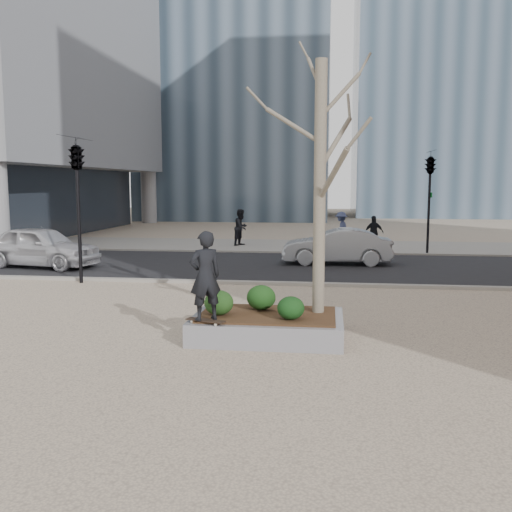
# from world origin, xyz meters

# --- Properties ---
(ground) EXTENTS (120.00, 120.00, 0.00)m
(ground) POSITION_xyz_m (0.00, 0.00, 0.00)
(ground) COLOR #C1AD8E
(ground) RESTS_ON ground
(street) EXTENTS (60.00, 8.00, 0.02)m
(street) POSITION_xyz_m (0.00, 10.00, 0.01)
(street) COLOR black
(street) RESTS_ON ground
(far_sidewalk) EXTENTS (60.00, 6.00, 0.02)m
(far_sidewalk) POSITION_xyz_m (0.00, 17.00, 0.01)
(far_sidewalk) COLOR gray
(far_sidewalk) RESTS_ON ground
(planter) EXTENTS (3.00, 2.00, 0.45)m
(planter) POSITION_xyz_m (1.00, 0.00, 0.23)
(planter) COLOR gray
(planter) RESTS_ON ground
(planter_mulch) EXTENTS (2.70, 1.70, 0.04)m
(planter_mulch) POSITION_xyz_m (1.00, 0.00, 0.47)
(planter_mulch) COLOR #382314
(planter_mulch) RESTS_ON planter
(sycamore_tree) EXTENTS (2.80, 2.80, 6.60)m
(sycamore_tree) POSITION_xyz_m (2.00, 0.30, 3.79)
(sycamore_tree) COLOR gray
(sycamore_tree) RESTS_ON planter_mulch
(shrub_left) EXTENTS (0.58, 0.58, 0.50)m
(shrub_left) POSITION_xyz_m (0.05, -0.24, 0.74)
(shrub_left) COLOR #123915
(shrub_left) RESTS_ON planter_mulch
(shrub_middle) EXTENTS (0.60, 0.60, 0.51)m
(shrub_middle) POSITION_xyz_m (0.82, 0.35, 0.75)
(shrub_middle) COLOR black
(shrub_middle) RESTS_ON planter_mulch
(shrub_right) EXTENTS (0.53, 0.53, 0.45)m
(shrub_right) POSITION_xyz_m (1.49, -0.43, 0.71)
(shrub_right) COLOR #113713
(shrub_right) RESTS_ON planter_mulch
(skateboard) EXTENTS (0.80, 0.44, 0.08)m
(skateboard) POSITION_xyz_m (-0.10, -0.81, 0.49)
(skateboard) COLOR black
(skateboard) RESTS_ON planter
(skateboarder) EXTENTS (0.74, 0.67, 1.69)m
(skateboarder) POSITION_xyz_m (-0.10, -0.81, 1.37)
(skateboarder) COLOR black
(skateboarder) RESTS_ON skateboard
(police_car) EXTENTS (4.72, 2.62, 1.52)m
(police_car) POSITION_xyz_m (-8.38, 8.54, 0.78)
(police_car) COLOR silver
(police_car) RESTS_ON street
(car_silver) EXTENTS (4.18, 1.56, 1.37)m
(car_silver) POSITION_xyz_m (2.49, 10.74, 0.70)
(car_silver) COLOR gray
(car_silver) RESTS_ON street
(pedestrian_a) EXTENTS (0.98, 1.08, 1.80)m
(pedestrian_a) POSITION_xyz_m (-2.17, 16.84, 0.92)
(pedestrian_a) COLOR black
(pedestrian_a) RESTS_ON far_sidewalk
(pedestrian_b) EXTENTS (0.99, 1.25, 1.70)m
(pedestrian_b) POSITION_xyz_m (2.76, 17.11, 0.87)
(pedestrian_b) COLOR #363F61
(pedestrian_b) RESTS_ON far_sidewalk
(pedestrian_c) EXTENTS (1.00, 0.62, 1.59)m
(pedestrian_c) POSITION_xyz_m (4.24, 15.68, 0.82)
(pedestrian_c) COLOR black
(pedestrian_c) RESTS_ON far_sidewalk
(traffic_light_near) EXTENTS (0.60, 2.48, 4.50)m
(traffic_light_near) POSITION_xyz_m (-5.50, 5.60, 2.25)
(traffic_light_near) COLOR black
(traffic_light_near) RESTS_ON ground
(traffic_light_far) EXTENTS (0.60, 2.48, 4.50)m
(traffic_light_far) POSITION_xyz_m (6.50, 14.60, 2.25)
(traffic_light_far) COLOR black
(traffic_light_far) RESTS_ON ground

